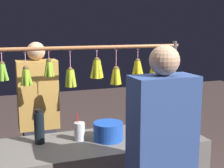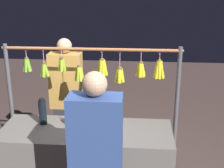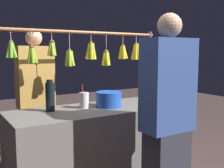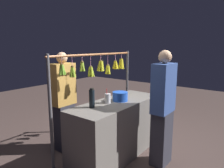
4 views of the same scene
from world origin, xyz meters
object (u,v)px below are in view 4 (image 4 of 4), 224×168
(water_bottle, at_px, (92,98))
(drink_cup, at_px, (108,98))
(blue_bucket, at_px, (120,96))
(customer_person, at_px, (163,110))
(vendor_person, at_px, (64,103))

(water_bottle, xyz_separation_m, drink_cup, (-0.30, 0.03, -0.06))
(water_bottle, relative_size, blue_bucket, 1.15)
(water_bottle, distance_m, customer_person, 0.99)
(blue_bucket, bearing_deg, vendor_person, -61.51)
(drink_cup, height_order, customer_person, customer_person)
(water_bottle, height_order, customer_person, customer_person)
(blue_bucket, relative_size, customer_person, 0.14)
(customer_person, bearing_deg, vendor_person, -69.25)
(water_bottle, relative_size, drink_cup, 1.25)
(customer_person, bearing_deg, blue_bucket, -80.01)
(water_bottle, xyz_separation_m, vendor_person, (-0.08, -0.69, -0.20))
(blue_bucket, distance_m, customer_person, 0.66)
(water_bottle, xyz_separation_m, customer_person, (-0.63, 0.75, -0.18))
(vendor_person, bearing_deg, drink_cup, 107.05)
(blue_bucket, xyz_separation_m, customer_person, (-0.11, 0.64, -0.12))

